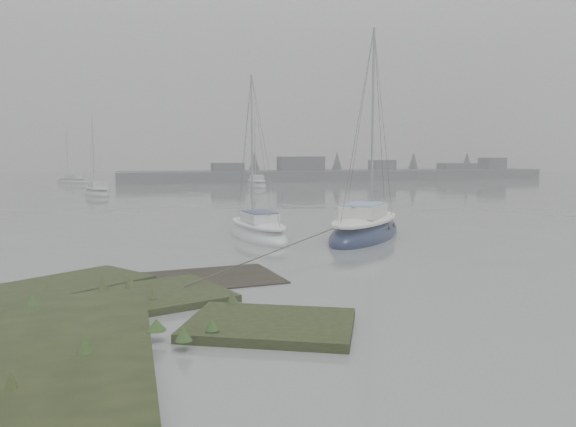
{
  "coord_description": "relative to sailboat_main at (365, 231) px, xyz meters",
  "views": [
    {
      "loc": [
        -2.3,
        -11.83,
        3.75
      ],
      "look_at": [
        2.62,
        5.62,
        1.8
      ],
      "focal_mm": 35.0,
      "sensor_mm": 36.0,
      "label": 1
    }
  ],
  "objects": [
    {
      "name": "far_shoreline",
      "position": [
        19.14,
        50.87,
        0.54
      ],
      "size": [
        60.0,
        8.0,
        4.15
      ],
      "color": "#4C4F51",
      "rests_on": "ground"
    },
    {
      "name": "sailboat_far_b",
      "position": [
        3.6,
        38.42,
        -0.05
      ],
      "size": [
        2.36,
        6.17,
        8.55
      ],
      "rotation": [
        0.0,
        0.0,
        -0.06
      ],
      "color": "#A8ABB1",
      "rests_on": "ground"
    },
    {
      "name": "sailboat_white",
      "position": [
        -4.61,
        1.21,
        -0.07
      ],
      "size": [
        2.51,
        5.7,
        7.78
      ],
      "rotation": [
        0.0,
        0.0,
        0.13
      ],
      "color": "silver",
      "rests_on": "ground"
    },
    {
      "name": "sailboat_far_c",
      "position": [
        -17.09,
        52.8,
        -0.08
      ],
      "size": [
        5.08,
        5.0,
        7.58
      ],
      "rotation": [
        0.0,
        0.0,
        0.8
      ],
      "color": "#9FA4A8",
      "rests_on": "ground"
    },
    {
      "name": "sailboat_far_a",
      "position": [
        -12.94,
        30.26,
        -0.07
      ],
      "size": [
        3.36,
        5.75,
        7.71
      ],
      "rotation": [
        0.0,
        0.0,
        0.31
      ],
      "color": "#9DA1A6",
      "rests_on": "ground"
    },
    {
      "name": "sailboat_main",
      "position": [
        0.0,
        0.0,
        0.0
      ],
      "size": [
        6.37,
        6.94,
        10.03
      ],
      "rotation": [
        0.0,
        0.0,
        -0.7
      ],
      "color": "#131D3C",
      "rests_on": "ground"
    },
    {
      "name": "ground",
      "position": [
        -7.7,
        18.98,
        -0.31
      ],
      "size": [
        160.0,
        160.0,
        0.0
      ],
      "primitive_type": "plane",
      "color": "slate",
      "rests_on": "ground"
    }
  ]
}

